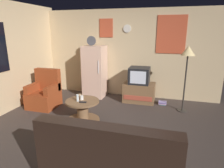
# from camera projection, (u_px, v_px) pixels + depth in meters

# --- Properties ---
(ground_plane) EXTENTS (12.00, 12.00, 0.00)m
(ground_plane) POSITION_uv_depth(u_px,v_px,m) (101.00, 133.00, 3.77)
(ground_plane) COLOR #3D332D
(wall_with_art) EXTENTS (5.20, 0.12, 2.51)m
(wall_with_art) POSITION_uv_depth(u_px,v_px,m) (128.00, 54.00, 5.70)
(wall_with_art) COLOR #D1B284
(wall_with_art) RESTS_ON ground_plane
(fridge) EXTENTS (0.60, 0.62, 1.77)m
(fridge) POSITION_uv_depth(u_px,v_px,m) (95.00, 71.00, 5.72)
(fridge) COLOR beige
(fridge) RESTS_ON ground_plane
(tv_stand) EXTENTS (0.84, 0.53, 0.53)m
(tv_stand) POSITION_uv_depth(u_px,v_px,m) (139.00, 92.00, 5.39)
(tv_stand) COLOR brown
(tv_stand) RESTS_ON ground_plane
(crt_tv) EXTENTS (0.54, 0.51, 0.44)m
(crt_tv) POSITION_uv_depth(u_px,v_px,m) (139.00, 75.00, 5.26)
(crt_tv) COLOR black
(crt_tv) RESTS_ON tv_stand
(standing_lamp) EXTENTS (0.32, 0.32, 1.59)m
(standing_lamp) POSITION_uv_depth(u_px,v_px,m) (188.00, 56.00, 4.46)
(standing_lamp) COLOR #332D28
(standing_lamp) RESTS_ON ground_plane
(coffee_table) EXTENTS (0.72, 0.72, 0.48)m
(coffee_table) POSITION_uv_depth(u_px,v_px,m) (83.00, 111.00, 4.23)
(coffee_table) COLOR brown
(coffee_table) RESTS_ON ground_plane
(wine_glass) EXTENTS (0.05, 0.05, 0.15)m
(wine_glass) POSITION_uv_depth(u_px,v_px,m) (78.00, 98.00, 4.10)
(wine_glass) COLOR silver
(wine_glass) RESTS_ON coffee_table
(mug_ceramic_white) EXTENTS (0.08, 0.08, 0.09)m
(mug_ceramic_white) POSITION_uv_depth(u_px,v_px,m) (82.00, 98.00, 4.20)
(mug_ceramic_white) COLOR silver
(mug_ceramic_white) RESTS_ON coffee_table
(mug_ceramic_tan) EXTENTS (0.08, 0.08, 0.09)m
(mug_ceramic_tan) POSITION_uv_depth(u_px,v_px,m) (80.00, 96.00, 4.30)
(mug_ceramic_tan) COLOR tan
(mug_ceramic_tan) RESTS_ON coffee_table
(remote_control) EXTENTS (0.16, 0.07, 0.02)m
(remote_control) POSITION_uv_depth(u_px,v_px,m) (83.00, 102.00, 4.04)
(remote_control) COLOR black
(remote_control) RESTS_ON coffee_table
(armchair) EXTENTS (0.68, 0.68, 0.96)m
(armchair) POSITION_uv_depth(u_px,v_px,m) (45.00, 94.00, 5.04)
(armchair) COLOR maroon
(armchair) RESTS_ON ground_plane
(couch) EXTENTS (1.70, 0.80, 0.92)m
(couch) POSITION_uv_depth(u_px,v_px,m) (111.00, 161.00, 2.49)
(couch) COLOR black
(couch) RESTS_ON ground_plane
(book_stack) EXTENTS (0.21, 0.17, 0.08)m
(book_stack) POSITION_uv_depth(u_px,v_px,m) (162.00, 103.00, 5.22)
(book_stack) COLOR teal
(book_stack) RESTS_ON ground_plane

